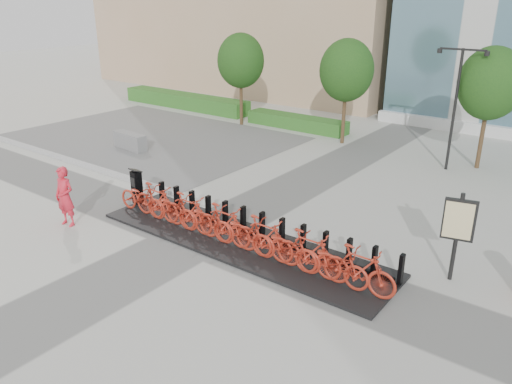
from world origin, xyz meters
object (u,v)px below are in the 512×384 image
Objects in this scene: bike_0 at (142,198)px; worker_red at (65,197)px; kiosk at (137,186)px; jersey_barrier at (130,141)px; map_sign at (458,224)px.

bike_0 is 2.40m from worker_red.
worker_red reaches higher than kiosk.
jersey_barrier is at bearing 150.27° from kiosk.
bike_0 is 1.04× the size of worker_red.
jersey_barrier is at bearing 53.20° from bike_0.
jersey_barrier is (-5.79, 4.45, -0.31)m from kiosk.
map_sign reaches higher than jersey_barrier.
kiosk reaches higher than jersey_barrier.
kiosk reaches higher than bike_0.
kiosk is at bearing 59.25° from bike_0.
map_sign reaches higher than worker_red.
map_sign is at bearing -5.27° from jersey_barrier.
worker_red is 11.62m from map_sign.
worker_red reaches higher than bike_0.
map_sign is at bearing 10.74° from worker_red.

